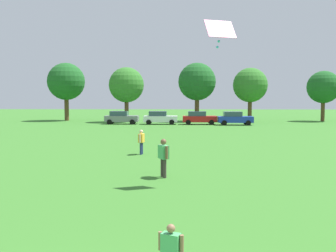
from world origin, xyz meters
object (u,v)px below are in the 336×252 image
tree_center_right (250,85)px  tree_right (323,87)px  parked_car_gray_0 (121,117)px  tree_left (126,85)px  child_kite_flyer (171,247)px  adult_bystander (163,155)px  kite (220,30)px  tree_center_left (197,82)px  bystander_near_trees (141,140)px  parked_car_white_1 (160,118)px  tree_far_left (66,82)px  parked_car_red_2 (199,118)px  parked_car_blue_3 (235,118)px

tree_center_right → tree_right: bearing=4.4°
parked_car_gray_0 → tree_left: tree_left is taller
child_kite_flyer → adult_bystander: adult_bystander is taller
kite → parked_car_gray_0: kite is taller
tree_left → tree_center_left: tree_center_left is taller
adult_bystander → bystander_near_trees: adult_bystander is taller
parked_car_white_1 → tree_far_left: size_ratio=0.50×
tree_left → tree_center_left: 10.17m
kite → tree_left: (-9.15, 37.96, -0.75)m
tree_far_left → tree_center_right: tree_far_left is taller
parked_car_gray_0 → tree_right: bearing=13.7°
parked_car_gray_0 → tree_center_right: (17.70, 6.12, 4.35)m
tree_far_left → parked_car_gray_0: bearing=-37.4°
parked_car_gray_0 → tree_far_left: (-9.33, 7.14, 4.94)m
parked_car_gray_0 → tree_left: size_ratio=0.56×
parked_car_red_2 → tree_left: (-9.95, 4.66, 4.33)m
adult_bystander → tree_left: tree_left is taller
parked_car_white_1 → tree_far_left: (-14.38, 7.45, 4.94)m
parked_car_white_1 → parked_car_red_2: size_ratio=1.00×
parked_car_red_2 → tree_center_left: 8.21m
bystander_near_trees → tree_far_left: 36.90m
tree_far_left → tree_center_right: size_ratio=1.11×
child_kite_flyer → parked_car_blue_3: bearing=102.2°
parked_car_gray_0 → tree_far_left: 12.74m
tree_far_left → tree_right: tree_far_left is taller
child_kite_flyer → bystander_near_trees: bystander_near_trees is taller
child_kite_flyer → adult_bystander: size_ratio=0.64×
bystander_near_trees → parked_car_white_1: parked_car_white_1 is taller
kite → parked_car_gray_0: size_ratio=0.29×
child_kite_flyer → tree_center_right: bearing=99.9°
child_kite_flyer → tree_far_left: 52.02m
child_kite_flyer → tree_center_left: tree_center_left is taller
parked_car_blue_3 → tree_left: size_ratio=0.56×
parked_car_white_1 → tree_center_right: (12.64, 6.43, 4.35)m
kite → parked_car_red_2: bearing=88.6°
tree_center_right → parked_car_red_2: bearing=-139.3°
parked_car_gray_0 → tree_far_left: size_ratio=0.50×
bystander_near_trees → tree_right: 40.64m
bystander_near_trees → tree_right: bearing=-24.0°
parked_car_red_2 → parked_car_blue_3: bearing=-11.6°
child_kite_flyer → parked_car_red_2: parked_car_red_2 is taller
bystander_near_trees → tree_far_left: bearing=34.4°
adult_bystander → tree_center_right: size_ratio=0.21×
parked_car_red_2 → tree_center_left: bearing=89.8°
parked_car_blue_3 → tree_center_right: tree_center_right is taller
tree_center_right → tree_right: (10.71, 0.81, -0.27)m
child_kite_flyer → bystander_near_trees: size_ratio=0.72×
child_kite_flyer → tree_center_right: size_ratio=0.14×
adult_bystander → kite: kite is taller
bystander_near_trees → tree_center_left: size_ratio=0.17×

